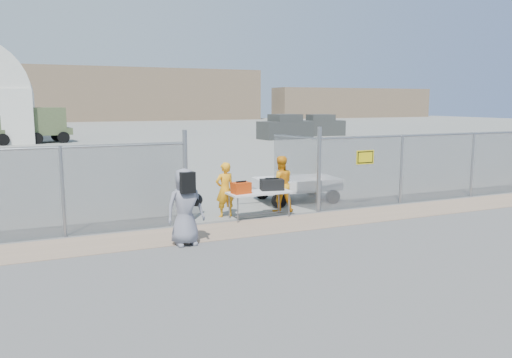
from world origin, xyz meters
name	(u,v)px	position (x,y,z in m)	size (l,w,h in m)	color
ground	(289,235)	(0.00, 0.00, 0.00)	(160.00, 160.00, 0.00)	#5B5B5B
tarmac_inside	(99,134)	(0.00, 42.00, 0.01)	(160.00, 80.00, 0.01)	gray
dirt_strip	(271,226)	(0.00, 1.00, 0.01)	(44.00, 1.60, 0.01)	#977C63
distant_hills	(105,94)	(5.00, 78.00, 4.50)	(140.00, 6.00, 9.00)	#7F684F
chain_link_fence	(256,179)	(0.00, 2.00, 1.10)	(40.00, 0.20, 2.20)	gray
folding_table	(259,205)	(0.08, 1.95, 0.37)	(1.76, 0.74, 0.75)	silver
orange_bag	(241,188)	(-0.49, 1.89, 0.90)	(0.49, 0.32, 0.30)	#C8390A
black_duffel	(272,185)	(0.50, 2.04, 0.90)	(0.64, 0.37, 0.31)	black
security_worker_left	(225,190)	(-0.76, 2.45, 0.78)	(0.57, 0.37, 1.55)	#FDA115
security_worker_right	(280,184)	(0.97, 2.45, 0.83)	(0.80, 0.63, 1.65)	#FDA115
visitor	(185,207)	(-2.51, 0.21, 0.87)	(0.86, 0.56, 1.75)	slate
utility_trailer	(297,189)	(2.13, 3.61, 0.41)	(3.39, 1.75, 0.82)	silver
military_truck	(31,126)	(-6.07, 32.27, 1.39)	(5.83, 2.15, 2.78)	#505F38
parked_vehicle_near	(285,127)	(14.26, 28.61, 1.05)	(4.64, 2.10, 2.10)	#373A37
parked_vehicle_mid	(289,125)	(17.72, 34.50, 0.93)	(4.11, 1.86, 1.86)	#373A37
parked_vehicle_far	(320,125)	(19.31, 31.11, 0.99)	(4.38, 1.98, 1.98)	#373A37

